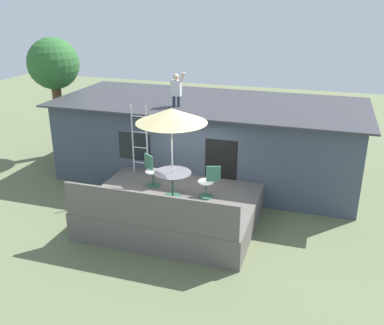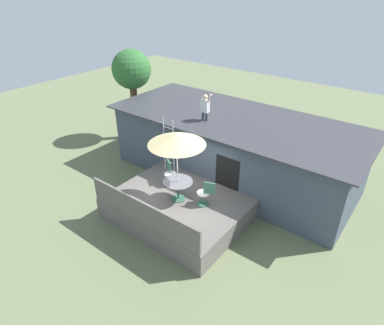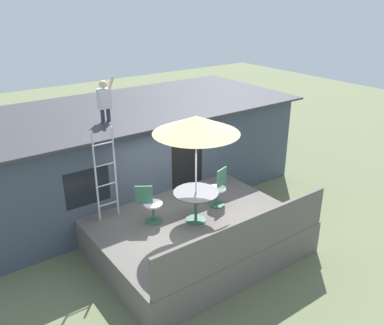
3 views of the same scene
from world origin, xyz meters
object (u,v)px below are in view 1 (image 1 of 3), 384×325
Objects in this scene: patio_table at (173,178)px; patio_chair_left at (151,171)px; person_figure at (176,88)px; step_ladder at (140,140)px; backyard_tree at (54,66)px; patio_umbrella at (172,116)px; patio_chair_right at (209,182)px.

patio_chair_left is at bearing 146.32° from patio_table.
patio_chair_left is at bearing -91.36° from person_figure.
step_ladder is at bearing 139.19° from patio_table.
patio_umbrella is at bearing -32.60° from backyard_tree.
patio_chair_left is at bearing -48.17° from step_ladder.
patio_chair_left is at bearing 146.32° from patio_umbrella.
patio_chair_right is at bearing 25.20° from patio_chair_left.
patio_chair_left is 6.71m from backyard_tree.
backyard_tree reaches higher than step_ladder.
step_ladder reaches higher than patio_chair_right.
patio_table is at bearing 0.00° from patio_chair_left.
backyard_tree is at bearing 166.97° from person_figure.
backyard_tree is (-5.38, 1.24, 0.24)m from person_figure.
patio_chair_right is (1.82, -0.27, 0.00)m from patio_chair_left.
step_ladder is at bearing -29.43° from backyard_tree.
backyard_tree is at bearing -45.68° from patio_chair_right.
step_ladder is 2.79m from patio_chair_right.
step_ladder is 1.21m from patio_chair_left.
patio_chair_left is at bearing -32.42° from backyard_tree.
backyard_tree is (-4.64, 2.62, 1.65)m from step_ladder.
patio_table is 1.07m from patio_chair_left.
patio_table is 7.68m from backyard_tree.
patio_umbrella is 2.42m from step_ladder.
step_ladder is (-1.57, 1.35, 0.51)m from patio_table.
person_figure reaches higher than patio_umbrella.
patio_umbrella reaches higher than step_ladder.
step_ladder is at bearing 139.19° from patio_umbrella.
patio_umbrella reaches higher than patio_chair_right.
patio_table is at bearing 0.00° from patio_chair_right.
person_figure is at bearing 61.84° from step_ladder.
person_figure is at bearing 122.32° from patio_chair_left.
person_figure is at bearing -13.03° from backyard_tree.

